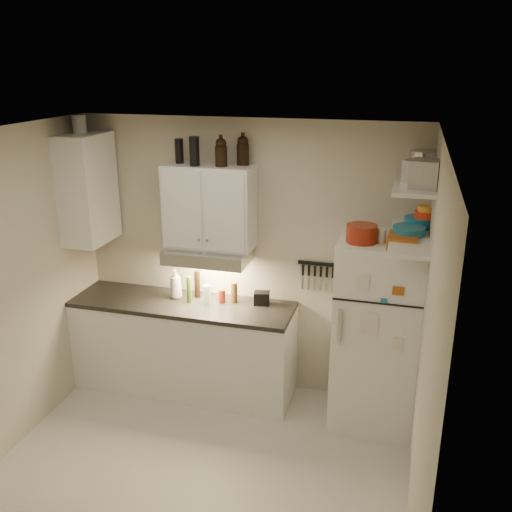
# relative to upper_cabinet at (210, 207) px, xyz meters

# --- Properties ---
(floor) EXTENTS (3.20, 3.00, 0.02)m
(floor) POSITION_rel_upper_cabinet_xyz_m (0.30, -1.33, -1.84)
(floor) COLOR beige
(floor) RESTS_ON ground
(ceiling) EXTENTS (3.20, 3.00, 0.02)m
(ceiling) POSITION_rel_upper_cabinet_xyz_m (0.30, -1.33, 0.78)
(ceiling) COLOR silver
(ceiling) RESTS_ON ground
(back_wall) EXTENTS (3.20, 0.02, 2.60)m
(back_wall) POSITION_rel_upper_cabinet_xyz_m (0.30, 0.18, -0.53)
(back_wall) COLOR beige
(back_wall) RESTS_ON ground
(right_wall) EXTENTS (0.02, 3.00, 2.60)m
(right_wall) POSITION_rel_upper_cabinet_xyz_m (1.91, -1.33, -0.53)
(right_wall) COLOR beige
(right_wall) RESTS_ON ground
(base_cabinet) EXTENTS (2.10, 0.60, 0.88)m
(base_cabinet) POSITION_rel_upper_cabinet_xyz_m (-0.25, -0.14, -1.39)
(base_cabinet) COLOR white
(base_cabinet) RESTS_ON floor
(countertop) EXTENTS (2.10, 0.62, 0.04)m
(countertop) POSITION_rel_upper_cabinet_xyz_m (-0.25, -0.14, -0.93)
(countertop) COLOR black
(countertop) RESTS_ON base_cabinet
(upper_cabinet) EXTENTS (0.80, 0.33, 0.75)m
(upper_cabinet) POSITION_rel_upper_cabinet_xyz_m (0.00, 0.00, 0.00)
(upper_cabinet) COLOR white
(upper_cabinet) RESTS_ON back_wall
(side_cabinet) EXTENTS (0.33, 0.55, 1.00)m
(side_cabinet) POSITION_rel_upper_cabinet_xyz_m (-1.14, -0.14, 0.12)
(side_cabinet) COLOR white
(side_cabinet) RESTS_ON left_wall
(range_hood) EXTENTS (0.76, 0.46, 0.12)m
(range_hood) POSITION_rel_upper_cabinet_xyz_m (0.00, -0.06, -0.44)
(range_hood) COLOR silver
(range_hood) RESTS_ON back_wall
(fridge) EXTENTS (0.70, 0.68, 1.70)m
(fridge) POSITION_rel_upper_cabinet_xyz_m (1.55, -0.18, -0.98)
(fridge) COLOR white
(fridge) RESTS_ON floor
(shelf_hi) EXTENTS (0.30, 0.95, 0.03)m
(shelf_hi) POSITION_rel_upper_cabinet_xyz_m (1.75, -0.31, 0.38)
(shelf_hi) COLOR white
(shelf_hi) RESTS_ON right_wall
(shelf_lo) EXTENTS (0.30, 0.95, 0.03)m
(shelf_lo) POSITION_rel_upper_cabinet_xyz_m (1.75, -0.31, -0.07)
(shelf_lo) COLOR white
(shelf_lo) RESTS_ON right_wall
(knife_strip) EXTENTS (0.42, 0.02, 0.03)m
(knife_strip) POSITION_rel_upper_cabinet_xyz_m (1.00, 0.15, -0.51)
(knife_strip) COLOR black
(knife_strip) RESTS_ON back_wall
(dutch_oven) EXTENTS (0.32, 0.32, 0.14)m
(dutch_oven) POSITION_rel_upper_cabinet_xyz_m (1.38, -0.31, -0.05)
(dutch_oven) COLOR maroon
(dutch_oven) RESTS_ON fridge
(book_stack) EXTENTS (0.24, 0.29, 0.09)m
(book_stack) POSITION_rel_upper_cabinet_xyz_m (1.70, -0.34, -0.08)
(book_stack) COLOR #AD5515
(book_stack) RESTS_ON fridge
(spice_jar) EXTENTS (0.07, 0.07, 0.11)m
(spice_jar) POSITION_rel_upper_cabinet_xyz_m (1.54, -0.28, -0.07)
(spice_jar) COLOR silver
(spice_jar) RESTS_ON fridge
(stock_pot) EXTENTS (0.26, 0.26, 0.18)m
(stock_pot) POSITION_rel_upper_cabinet_xyz_m (1.81, 0.04, 0.48)
(stock_pot) COLOR silver
(stock_pot) RESTS_ON shelf_hi
(tin_a) EXTENTS (0.22, 0.21, 0.17)m
(tin_a) POSITION_rel_upper_cabinet_xyz_m (1.76, -0.42, 0.48)
(tin_a) COLOR #AAAAAD
(tin_a) RESTS_ON shelf_hi
(tin_b) EXTENTS (0.23, 0.23, 0.20)m
(tin_b) POSITION_rel_upper_cabinet_xyz_m (1.82, -0.57, 0.49)
(tin_b) COLOR #AAAAAD
(tin_b) RESTS_ON shelf_hi
(bowl_teal) EXTENTS (0.22, 0.22, 0.09)m
(bowl_teal) POSITION_rel_upper_cabinet_xyz_m (1.81, -0.03, -0.01)
(bowl_teal) COLOR teal
(bowl_teal) RESTS_ON shelf_lo
(bowl_orange) EXTENTS (0.18, 0.18, 0.05)m
(bowl_orange) POSITION_rel_upper_cabinet_xyz_m (1.86, -0.03, 0.07)
(bowl_orange) COLOR red
(bowl_orange) RESTS_ON bowl_teal
(bowl_yellow) EXTENTS (0.14, 0.14, 0.04)m
(bowl_yellow) POSITION_rel_upper_cabinet_xyz_m (1.86, -0.03, 0.11)
(bowl_yellow) COLOR orange
(bowl_yellow) RESTS_ON bowl_orange
(plates) EXTENTS (0.31, 0.31, 0.06)m
(plates) POSITION_rel_upper_cabinet_xyz_m (1.74, -0.25, -0.02)
(plates) COLOR teal
(plates) RESTS_ON shelf_lo
(growler_a) EXTENTS (0.14, 0.14, 0.25)m
(growler_a) POSITION_rel_upper_cabinet_xyz_m (0.13, -0.04, 0.50)
(growler_a) COLOR black
(growler_a) RESTS_ON upper_cabinet
(growler_b) EXTENTS (0.14, 0.14, 0.26)m
(growler_b) POSITION_rel_upper_cabinet_xyz_m (0.29, 0.08, 0.50)
(growler_b) COLOR black
(growler_b) RESTS_ON upper_cabinet
(thermos_a) EXTENTS (0.11, 0.11, 0.25)m
(thermos_a) POSITION_rel_upper_cabinet_xyz_m (-0.10, -0.08, 0.50)
(thermos_a) COLOR black
(thermos_a) RESTS_ON upper_cabinet
(thermos_b) EXTENTS (0.08, 0.08, 0.22)m
(thermos_b) POSITION_rel_upper_cabinet_xyz_m (-0.28, 0.01, 0.48)
(thermos_b) COLOR black
(thermos_b) RESTS_ON upper_cabinet
(side_jar) EXTENTS (0.15, 0.15, 0.16)m
(side_jar) POSITION_rel_upper_cabinet_xyz_m (-1.17, -0.10, 0.71)
(side_jar) COLOR silver
(side_jar) RESTS_ON side_cabinet
(soap_bottle) EXTENTS (0.13, 0.13, 0.33)m
(soap_bottle) POSITION_rel_upper_cabinet_xyz_m (-0.34, -0.05, -0.74)
(soap_bottle) COLOR white
(soap_bottle) RESTS_ON countertop
(pepper_mill) EXTENTS (0.07, 0.07, 0.20)m
(pepper_mill) POSITION_rel_upper_cabinet_xyz_m (0.22, -0.01, -0.81)
(pepper_mill) COLOR brown
(pepper_mill) RESTS_ON countertop
(oil_bottle) EXTENTS (0.06, 0.06, 0.26)m
(oil_bottle) POSITION_rel_upper_cabinet_xyz_m (-0.18, -0.11, -0.78)
(oil_bottle) COLOR #3B5F17
(oil_bottle) RESTS_ON countertop
(vinegar_bottle) EXTENTS (0.07, 0.07, 0.27)m
(vinegar_bottle) POSITION_rel_upper_cabinet_xyz_m (-0.15, 0.02, -0.77)
(vinegar_bottle) COLOR black
(vinegar_bottle) RESTS_ON countertop
(clear_bottle) EXTENTS (0.08, 0.08, 0.18)m
(clear_bottle) POSITION_rel_upper_cabinet_xyz_m (-0.01, -0.11, -0.81)
(clear_bottle) COLOR silver
(clear_bottle) RESTS_ON countertop
(red_jar) EXTENTS (0.07, 0.07, 0.13)m
(red_jar) POSITION_rel_upper_cabinet_xyz_m (0.11, -0.04, -0.84)
(red_jar) COLOR maroon
(red_jar) RESTS_ON countertop
(caddy) EXTENTS (0.16, 0.12, 0.12)m
(caddy) POSITION_rel_upper_cabinet_xyz_m (0.48, 0.02, -0.84)
(caddy) COLOR black
(caddy) RESTS_ON countertop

